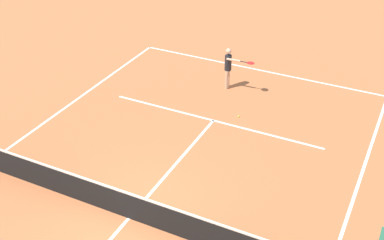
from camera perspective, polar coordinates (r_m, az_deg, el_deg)
The scene contains 5 objects.
ground_plane at distance 14.69m, azimuth -7.18°, elevation -11.00°, with size 60.00×60.00×0.00m, color #C66B3D.
court_lines at distance 14.69m, azimuth -7.18°, elevation -10.99°, with size 11.27×21.49×0.01m.
tennis_net at distance 14.36m, azimuth -7.31°, elevation -9.55°, with size 11.87×0.10×1.07m.
player_serving at distance 20.60m, azimuth 4.24°, elevation 6.26°, with size 1.31×0.51×1.78m.
tennis_ball at distance 19.07m, azimuth 5.32°, elevation 0.42°, with size 0.07×0.07×0.07m, color #CCE033.
Camera 1 is at (-6.35, 8.77, 9.93)m, focal length 46.94 mm.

